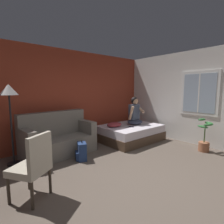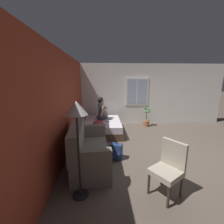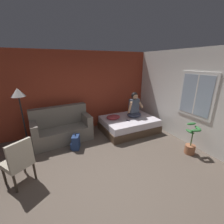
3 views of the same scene
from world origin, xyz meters
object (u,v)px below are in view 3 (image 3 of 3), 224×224
backpack (76,142)px  cell_phone (128,120)px  side_chair (19,161)px  floor_lamp (19,98)px  couch (62,128)px  bed (129,124)px  throw_pillow (113,117)px  potted_plant (191,143)px  person_seated (134,107)px

backpack → cell_phone: 1.84m
side_chair → floor_lamp: 1.79m
couch → bed: bearing=-8.8°
couch → throw_pillow: 1.69m
couch → potted_plant: size_ratio=2.06×
bed → person_seated: person_seated is taller
person_seated → throw_pillow: person_seated is taller
bed → cell_phone: 0.35m
throw_pillow → potted_plant: 2.44m
potted_plant → bed: bearing=110.8°
cell_phone → side_chair: bearing=-8.2°
bed → cell_phone: cell_phone is taller
backpack → cell_phone: size_ratio=3.18×
potted_plant → side_chair: bearing=169.1°
throw_pillow → cell_phone: size_ratio=3.33×
bed → potted_plant: (0.73, -1.92, 0.07)m
couch → throw_pillow: size_ratio=3.65×
cell_phone → potted_plant: (0.89, -1.73, -0.18)m
bed → throw_pillow: size_ratio=3.83×
throw_pillow → potted_plant: bearing=-58.5°
backpack → potted_plant: potted_plant is taller
cell_phone → person_seated: bearing=-175.1°
bed → backpack: bearing=-169.8°
person_seated → backpack: (-2.20, -0.39, -0.64)m
bed → side_chair: (-3.22, -1.16, 0.30)m
side_chair → backpack: (1.26, 0.81, -0.34)m
couch → cell_phone: 2.13m
cell_phone → floor_lamp: floor_lamp is taller
side_chair → cell_phone: (3.07, 0.97, -0.05)m
person_seated → floor_lamp: floor_lamp is taller
backpack → side_chair: bearing=-147.3°
bed → backpack: 1.99m
floor_lamp → couch: bearing=-2.2°
person_seated → cell_phone: 0.57m
bed → side_chair: size_ratio=1.88×
backpack → throw_pillow: throw_pillow is taller
throw_pillow → potted_plant: size_ratio=0.56×
bed → throw_pillow: bearing=164.9°
backpack → cell_phone: bearing=5.2°
person_seated → floor_lamp: (-3.42, 0.34, 0.59)m
side_chair → backpack: bearing=32.7°
bed → couch: 2.24m
person_seated → potted_plant: person_seated is taller
couch → throw_pillow: couch is taller
bed → floor_lamp: size_ratio=1.08×
bed → potted_plant: potted_plant is taller
person_seated → bed: bearing=-169.9°
backpack → person_seated: bearing=10.2°
couch → floor_lamp: floor_lamp is taller
side_chair → backpack: size_ratio=2.14×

